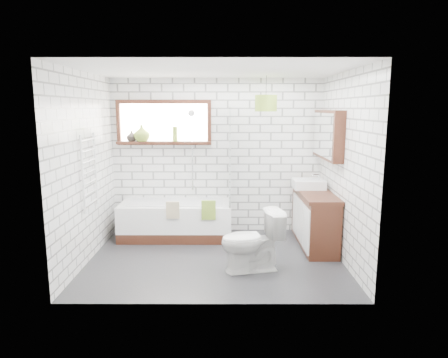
{
  "coord_description": "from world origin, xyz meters",
  "views": [
    {
      "loc": [
        0.13,
        -5.19,
        2.03
      ],
      "look_at": [
        0.12,
        0.25,
        1.06
      ],
      "focal_mm": 32.0,
      "sensor_mm": 36.0,
      "label": 1
    }
  ],
  "objects_px": {
    "bathtub": "(176,220)",
    "toilet": "(252,241)",
    "basin": "(308,184)",
    "vanity": "(314,218)",
    "pendant": "(266,103)"
  },
  "relations": [
    {
      "from": "bathtub",
      "to": "pendant",
      "type": "xyz_separation_m",
      "value": [
        1.38,
        -0.1,
        1.82
      ]
    },
    {
      "from": "toilet",
      "to": "bathtub",
      "type": "bearing_deg",
      "value": -152.0
    },
    {
      "from": "bathtub",
      "to": "toilet",
      "type": "height_order",
      "value": "toilet"
    },
    {
      "from": "bathtub",
      "to": "basin",
      "type": "xyz_separation_m",
      "value": [
        2.05,
        -0.13,
        0.61
      ]
    },
    {
      "from": "vanity",
      "to": "pendant",
      "type": "xyz_separation_m",
      "value": [
        -0.73,
        0.24,
        1.69
      ]
    },
    {
      "from": "bathtub",
      "to": "toilet",
      "type": "bearing_deg",
      "value": -50.16
    },
    {
      "from": "bathtub",
      "to": "basin",
      "type": "bearing_deg",
      "value": -3.49
    },
    {
      "from": "vanity",
      "to": "toilet",
      "type": "distance_m",
      "value": 1.41
    },
    {
      "from": "basin",
      "to": "pendant",
      "type": "bearing_deg",
      "value": 178.26
    },
    {
      "from": "vanity",
      "to": "bathtub",
      "type": "bearing_deg",
      "value": 170.77
    },
    {
      "from": "bathtub",
      "to": "basin",
      "type": "relative_size",
      "value": 3.75
    },
    {
      "from": "basin",
      "to": "vanity",
      "type": "bearing_deg",
      "value": -74.63
    },
    {
      "from": "vanity",
      "to": "toilet",
      "type": "relative_size",
      "value": 1.84
    },
    {
      "from": "bathtub",
      "to": "vanity",
      "type": "distance_m",
      "value": 2.14
    },
    {
      "from": "toilet",
      "to": "vanity",
      "type": "bearing_deg",
      "value": 122.68
    }
  ]
}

